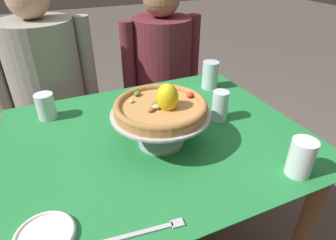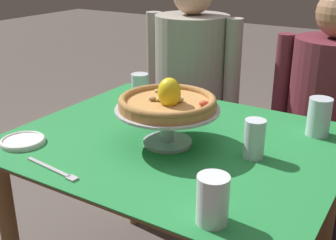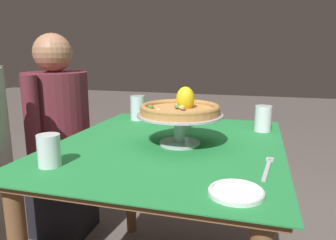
# 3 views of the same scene
# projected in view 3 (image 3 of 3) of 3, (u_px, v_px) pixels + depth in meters

# --- Properties ---
(dining_table) EXTENTS (1.08, 0.90, 0.72)m
(dining_table) POSITION_uv_depth(u_px,v_px,m) (169.00, 169.00, 1.33)
(dining_table) COLOR brown
(dining_table) RESTS_ON ground
(pizza_stand) EXTENTS (0.34, 0.34, 0.13)m
(pizza_stand) POSITION_uv_depth(u_px,v_px,m) (180.00, 123.00, 1.27)
(pizza_stand) COLOR #B7B7C1
(pizza_stand) RESTS_ON dining_table
(pizza) EXTENTS (0.31, 0.31, 0.11)m
(pizza) POSITION_uv_depth(u_px,v_px,m) (180.00, 108.00, 1.25)
(pizza) COLOR #BC8447
(pizza) RESTS_ON pizza_stand
(water_glass_back_left) EXTENTS (0.07, 0.07, 0.11)m
(water_glass_back_left) POSITION_uv_depth(u_px,v_px,m) (49.00, 153.00, 1.03)
(water_glass_back_left) COLOR silver
(water_glass_back_left) RESTS_ON dining_table
(water_glass_back_right) EXTENTS (0.08, 0.08, 0.13)m
(water_glass_back_right) POSITION_uv_depth(u_px,v_px,m) (138.00, 109.00, 1.74)
(water_glass_back_right) COLOR silver
(water_glass_back_right) RESTS_ON dining_table
(water_glass_side_right) EXTENTS (0.06, 0.06, 0.12)m
(water_glass_side_right) POSITION_uv_depth(u_px,v_px,m) (183.00, 117.00, 1.55)
(water_glass_side_right) COLOR silver
(water_glass_side_right) RESTS_ON dining_table
(water_glass_front_right) EXTENTS (0.08, 0.08, 0.12)m
(water_glass_front_right) POSITION_uv_depth(u_px,v_px,m) (263.00, 120.00, 1.49)
(water_glass_front_right) COLOR white
(water_glass_front_right) RESTS_ON dining_table
(side_plate) EXTENTS (0.15, 0.15, 0.02)m
(side_plate) POSITION_uv_depth(u_px,v_px,m) (236.00, 192.00, 0.83)
(side_plate) COLOR white
(side_plate) RESTS_ON dining_table
(dinner_fork) EXTENTS (0.22, 0.04, 0.01)m
(dinner_fork) POSITION_uv_depth(u_px,v_px,m) (268.00, 167.00, 1.03)
(dinner_fork) COLOR #B7B7C1
(dinner_fork) RESTS_ON dining_table
(diner_right) EXTENTS (0.52, 0.36, 1.19)m
(diner_right) POSITION_uv_depth(u_px,v_px,m) (59.00, 140.00, 1.86)
(diner_right) COLOR black
(diner_right) RESTS_ON ground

